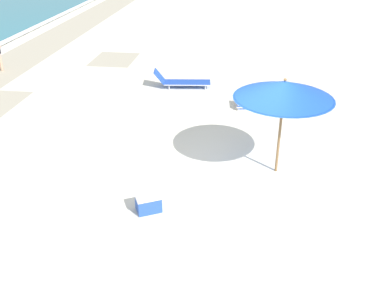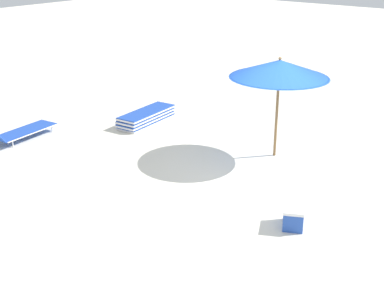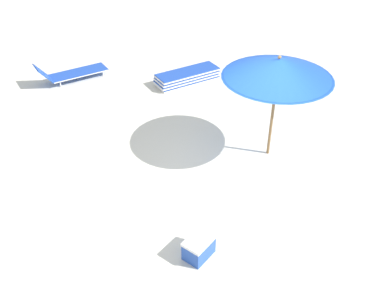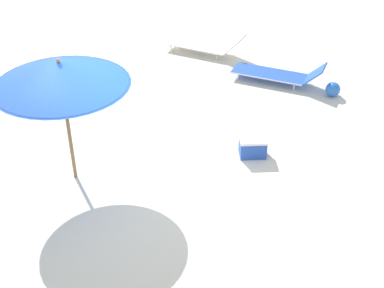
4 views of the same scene
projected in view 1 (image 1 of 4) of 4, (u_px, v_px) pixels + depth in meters
ground_plane at (225, 179)px, 9.87m from camera, size 60.00×60.00×0.16m
beach_umbrella at (284, 90)px, 9.12m from camera, size 2.18×2.18×2.27m
lounger_stack at (266, 103)px, 13.40m from camera, size 0.78×1.93×0.32m
sun_lounger_under_umbrella at (181, 81)px, 15.05m from camera, size 0.81×2.02×0.62m
cooler_box at (148, 203)px, 8.57m from camera, size 0.54×0.60×0.37m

